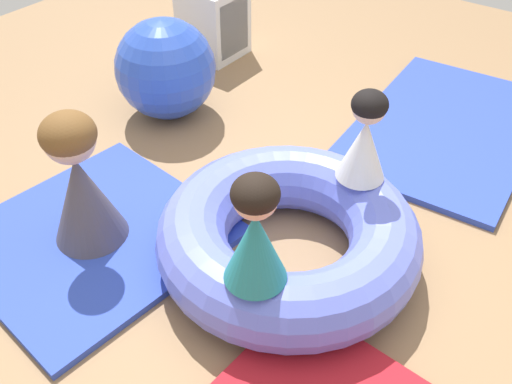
# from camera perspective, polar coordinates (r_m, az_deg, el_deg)

# --- Properties ---
(ground_plane) EXTENTS (8.00, 8.00, 0.00)m
(ground_plane) POSITION_cam_1_polar(r_m,az_deg,el_deg) (2.93, 3.61, -7.30)
(ground_plane) COLOR #93704C
(gym_mat_far_right) EXTENTS (1.79, 1.21, 0.04)m
(gym_mat_far_right) POSITION_cam_1_polar(r_m,az_deg,el_deg) (4.09, 18.58, 6.19)
(gym_mat_far_right) COLOR #2D47B7
(gym_mat_far_right) RESTS_ON ground
(gym_mat_near_right) EXTENTS (1.35, 1.31, 0.04)m
(gym_mat_near_right) POSITION_cam_1_polar(r_m,az_deg,el_deg) (3.17, -15.98, -4.32)
(gym_mat_near_right) COLOR #2D47B7
(gym_mat_near_right) RESTS_ON ground
(inflatable_cushion) EXTENTS (1.31, 1.31, 0.36)m
(inflatable_cushion) POSITION_cam_1_polar(r_m,az_deg,el_deg) (2.83, 3.26, -4.45)
(inflatable_cushion) COLOR #6070E5
(inflatable_cushion) RESTS_ON ground
(child_in_teal) EXTENTS (0.28, 0.28, 0.52)m
(child_in_teal) POSITION_cam_1_polar(r_m,az_deg,el_deg) (2.22, -0.06, -4.05)
(child_in_teal) COLOR teal
(child_in_teal) RESTS_ON inflatable_cushion
(child_in_white) EXTENTS (0.27, 0.27, 0.49)m
(child_in_white) POSITION_cam_1_polar(r_m,az_deg,el_deg) (2.81, 10.90, 5.46)
(child_in_white) COLOR white
(child_in_white) RESTS_ON inflatable_cushion
(adult_seated) EXTENTS (0.49, 0.49, 0.74)m
(adult_seated) POSITION_cam_1_polar(r_m,az_deg,el_deg) (2.93, -17.29, 1.08)
(adult_seated) COLOR #4C4751
(adult_seated) RESTS_ON gym_mat_near_right
(exercise_ball_large) EXTENTS (0.68, 0.68, 0.68)m
(exercise_ball_large) POSITION_cam_1_polar(r_m,az_deg,el_deg) (3.96, -9.06, 12.11)
(exercise_ball_large) COLOR blue
(exercise_ball_large) RESTS_ON ground
(storage_cube) EXTENTS (0.44, 0.44, 0.56)m
(storage_cube) POSITION_cam_1_polar(r_m,az_deg,el_deg) (4.78, -4.07, 16.65)
(storage_cube) COLOR silver
(storage_cube) RESTS_ON ground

